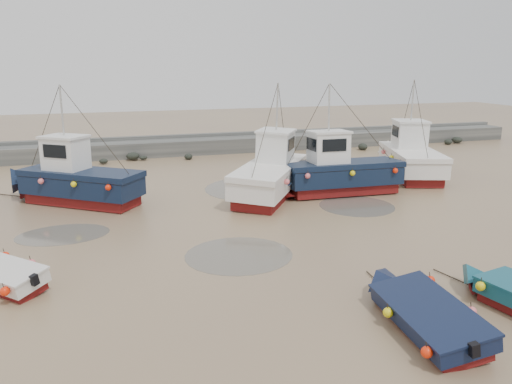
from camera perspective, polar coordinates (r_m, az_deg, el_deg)
ground at (r=21.05m, az=3.69°, el=-5.93°), size 120.00×120.00×0.00m
seawall at (r=41.57m, az=-6.96°, el=5.24°), size 60.00×4.92×1.50m
puddle_a at (r=19.86m, az=-1.98°, el=-7.19°), size 4.29×4.29×0.01m
puddle_b at (r=26.88m, az=11.44°, el=-1.57°), size 3.95×3.95×0.01m
puddle_c at (r=23.67m, az=-21.20°, el=-4.55°), size 4.00×4.00×0.01m
puddle_d at (r=30.01m, az=0.29°, el=0.44°), size 6.47×6.47×0.01m
dinghy_1 at (r=15.46m, az=18.73°, el=-12.52°), size 2.48×6.32×1.43m
cabin_boat_0 at (r=28.28m, az=-20.32°, el=1.44°), size 8.47×6.59×6.22m
cabin_boat_1 at (r=28.47m, az=1.87°, el=2.37°), size 7.11×9.65×6.22m
cabin_boat_2 at (r=28.69m, az=8.78°, el=2.36°), size 9.84×3.06×6.22m
cabin_boat_3 at (r=34.69m, az=17.09°, el=4.03°), size 4.94×9.69×6.22m
person at (r=27.04m, az=-14.18°, el=-1.64°), size 0.70×0.49×1.83m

